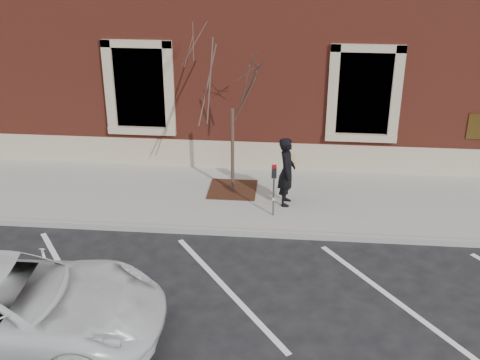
# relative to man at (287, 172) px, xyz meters

# --- Properties ---
(ground) EXTENTS (120.00, 120.00, 0.00)m
(ground) POSITION_rel_man_xyz_m (-1.06, -1.39, -1.01)
(ground) COLOR #28282B
(ground) RESTS_ON ground
(sidewalk_near) EXTENTS (40.00, 3.50, 0.15)m
(sidewalk_near) POSITION_rel_man_xyz_m (-1.06, 0.36, -0.94)
(sidewalk_near) COLOR #9F9E96
(sidewalk_near) RESTS_ON ground
(curb_near) EXTENTS (40.00, 0.12, 0.15)m
(curb_near) POSITION_rel_man_xyz_m (-1.06, -1.44, -0.94)
(curb_near) COLOR #9E9E99
(curb_near) RESTS_ON ground
(parking_stripes) EXTENTS (28.00, 4.40, 0.01)m
(parking_stripes) POSITION_rel_man_xyz_m (-1.06, -3.59, -1.01)
(parking_stripes) COLOR silver
(parking_stripes) RESTS_ON ground
(building_civic) EXTENTS (40.00, 8.62, 8.00)m
(building_civic) POSITION_rel_man_xyz_m (-1.06, 6.35, 2.98)
(building_civic) COLOR maroon
(building_civic) RESTS_ON ground
(man) EXTENTS (0.46, 0.66, 1.72)m
(man) POSITION_rel_man_xyz_m (0.00, 0.00, 0.00)
(man) COLOR black
(man) RESTS_ON sidewalk_near
(parking_meter) EXTENTS (0.12, 0.09, 1.29)m
(parking_meter) POSITION_rel_man_xyz_m (-0.28, -0.66, 0.04)
(parking_meter) COLOR #595B60
(parking_meter) RESTS_ON sidewalk_near
(tree_grate) EXTENTS (1.23, 1.23, 0.03)m
(tree_grate) POSITION_rel_man_xyz_m (-1.39, 0.65, -0.85)
(tree_grate) COLOR #431E15
(tree_grate) RESTS_ON sidewalk_near
(sapling) EXTENTS (2.40, 2.40, 4.01)m
(sapling) POSITION_rel_man_xyz_m (-1.39, 0.65, 1.94)
(sapling) COLOR #4A342D
(sapling) RESTS_ON sidewalk_near
(white_truck) EXTENTS (5.62, 2.83, 1.53)m
(white_truck) POSITION_rel_man_xyz_m (-4.63, -5.53, -0.25)
(white_truck) COLOR silver
(white_truck) RESTS_ON ground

